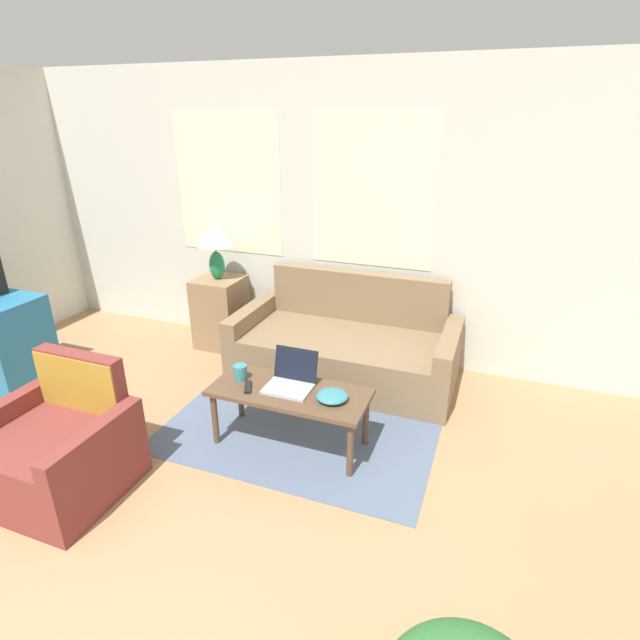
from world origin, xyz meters
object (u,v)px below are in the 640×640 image
object	(u,v)px
laptop	(291,379)
tv_remote	(248,387)
coffee_table	(290,397)
armchair	(60,450)
table_lamp	(215,238)
couch	(346,348)
cup_navy	(240,372)
snack_bowl	(332,396)

from	to	relation	value
laptop	tv_remote	xyz separation A→B (m)	(-0.27, -0.13, -0.04)
coffee_table	armchair	bearing A→B (deg)	-142.58
laptop	tv_remote	distance (m)	0.30
armchair	table_lamp	bearing A→B (deg)	93.99
table_lamp	coffee_table	size ratio (longest dim) A/B	0.52
couch	coffee_table	xyz separation A→B (m)	(-0.05, -1.12, 0.13)
couch	table_lamp	world-z (taller)	table_lamp
armchair	laptop	world-z (taller)	armchair
tv_remote	armchair	bearing A→B (deg)	-137.44
table_lamp	cup_navy	xyz separation A→B (m)	(0.92, -1.25, -0.61)
armchair	cup_navy	distance (m)	1.21
couch	laptop	xyz separation A→B (m)	(-0.06, -1.07, 0.23)
couch	coffee_table	bearing A→B (deg)	-92.53
cup_navy	laptop	bearing A→B (deg)	4.83
cup_navy	couch	bearing A→B (deg)	68.38
coffee_table	tv_remote	world-z (taller)	tv_remote
laptop	cup_navy	bearing A→B (deg)	-175.17
coffee_table	laptop	distance (m)	0.12
coffee_table	cup_navy	distance (m)	0.40
armchair	table_lamp	xyz separation A→B (m)	(-0.15, 2.15, 0.84)
armchair	table_lamp	distance (m)	2.32
table_lamp	tv_remote	world-z (taller)	table_lamp
table_lamp	tv_remote	distance (m)	1.82
coffee_table	cup_navy	size ratio (longest dim) A/B	10.16
table_lamp	coffee_table	bearing A→B (deg)	-44.09
couch	cup_navy	size ratio (longest dim) A/B	17.77
table_lamp	cup_navy	bearing A→B (deg)	-53.54
armchair	tv_remote	bearing A→B (deg)	42.56
table_lamp	laptop	xyz separation A→B (m)	(1.30, -1.22, -0.61)
couch	tv_remote	size ratio (longest dim) A/B	12.39
coffee_table	snack_bowl	bearing A→B (deg)	-1.90
cup_navy	armchair	bearing A→B (deg)	-130.40
cup_navy	snack_bowl	bearing A→B (deg)	-2.51
tv_remote	snack_bowl	bearing A→B (deg)	6.45
table_lamp	coffee_table	distance (m)	1.96
table_lamp	laptop	size ratio (longest dim) A/B	1.81
armchair	coffee_table	size ratio (longest dim) A/B	0.75
laptop	cup_navy	world-z (taller)	laptop
armchair	cup_navy	world-z (taller)	armchair
coffee_table	laptop	bearing A→B (deg)	101.22
table_lamp	tv_remote	size ratio (longest dim) A/B	3.68
coffee_table	laptop	world-z (taller)	laptop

